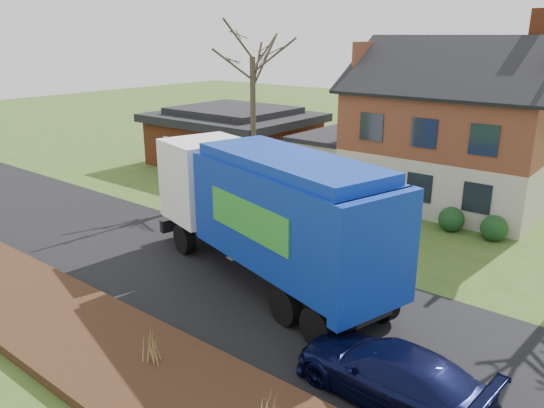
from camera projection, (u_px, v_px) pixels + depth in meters
The scene contains 10 objects.
ground at pixel (236, 284), 18.17m from camera, with size 120.00×120.00×0.00m, color #35501A.
road at pixel (236, 283), 18.17m from camera, with size 80.00×7.00×0.02m, color black.
mulch_verge at pixel (102, 348), 14.19m from camera, with size 80.00×3.50×0.30m, color black.
main_house at pixel (445, 121), 26.39m from camera, with size 12.95×8.95×9.26m.
ranch_house at pixel (234, 137), 34.42m from camera, with size 9.80×8.20×3.70m.
garbage_truck at pixel (268, 208), 17.52m from camera, with size 11.19×5.71×4.63m.
silver_sedan at pixel (278, 220), 22.38m from camera, with size 1.43×4.09×1.35m, color #A2A6AA.
navy_wagon at pixel (390, 373), 12.24m from camera, with size 1.94×4.77×1.39m, color black.
tree_front_west at pixel (252, 35), 26.67m from camera, with size 3.31×3.31×9.83m.
grass_clump_mid at pixel (151, 345), 13.20m from camera, with size 0.34×0.28×0.94m.
Camera 1 is at (11.27, -12.07, 8.16)m, focal length 35.00 mm.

